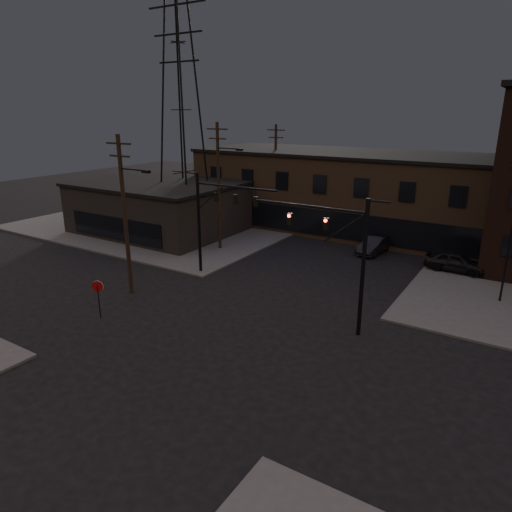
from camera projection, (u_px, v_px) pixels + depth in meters
The scene contains 13 objects.
ground at pixel (222, 337), 26.22m from camera, with size 140.00×140.00×0.00m, color black.
sidewalk_nw at pixel (183, 218), 55.10m from camera, with size 30.00×30.00×0.15m, color #474744.
building_row at pixel (380, 195), 47.57m from camera, with size 40.00×12.00×8.00m, color brown.
building_left at pixel (159, 208), 48.51m from camera, with size 16.00×12.00×5.00m, color black.
traffic_signal_near at pixel (345, 250), 25.63m from camera, with size 7.12×0.24×8.00m.
traffic_signal_far at pixel (212, 213), 34.55m from camera, with size 7.12×0.24×8.00m.
stop_sign at pixel (98, 290), 28.12m from camera, with size 0.72×0.33×2.48m.
utility_pole_near at pixel (125, 212), 30.83m from camera, with size 3.70×0.28×11.00m.
utility_pole_mid at pixel (219, 184), 40.94m from camera, with size 3.70×0.28×11.50m.
utility_pole_far at pixel (275, 172), 51.25m from camera, with size 2.20×0.28×11.00m.
transmission_tower at pixel (181, 110), 46.06m from camera, with size 7.00×7.00×25.00m, color black, non-canonical shape.
parked_car_lot_a at pixel (456, 262), 36.31m from camera, with size 1.89×4.69×1.60m, color black.
car_crossing at pixel (374, 245), 41.47m from camera, with size 1.61×4.61×1.52m, color black.
Camera 1 is at (14.20, -18.89, 12.44)m, focal length 32.00 mm.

